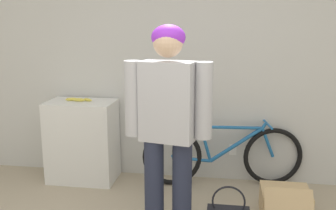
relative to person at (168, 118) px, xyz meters
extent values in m
cube|color=silver|center=(-0.01, 1.31, 0.28)|extent=(8.00, 0.06, 2.60)
cube|color=white|center=(0.54, 1.27, -0.67)|extent=(0.08, 0.01, 0.12)
cube|color=white|center=(-1.12, 1.03, -0.57)|extent=(0.73, 0.46, 0.90)
cylinder|color=#23283D|center=(-0.12, 0.00, -0.60)|extent=(0.16, 0.16, 0.84)
cylinder|color=#23283D|center=(0.12, 0.00, -0.60)|extent=(0.16, 0.16, 0.84)
cube|color=#B2B2B7|center=(0.00, 0.00, 0.13)|extent=(0.46, 0.30, 0.63)
cylinder|color=#B2B2B7|center=(-0.28, 0.00, 0.15)|extent=(0.14, 0.14, 0.60)
cylinder|color=#B2B2B7|center=(0.28, 0.00, 0.15)|extent=(0.14, 0.14, 0.60)
sphere|color=#DBB28E|center=(0.00, 0.00, 0.59)|extent=(0.23, 0.23, 0.23)
ellipsoid|color=purple|center=(0.00, 0.02, 0.63)|extent=(0.26, 0.24, 0.19)
torus|color=black|center=(-0.11, 1.02, -0.70)|extent=(0.64, 0.15, 0.64)
torus|color=black|center=(0.97, 1.20, -0.70)|extent=(0.64, 0.15, 0.64)
cylinder|color=#1E609E|center=(0.09, 1.05, -0.72)|extent=(0.42, 0.10, 0.08)
cylinder|color=#1E609E|center=(0.04, 1.04, -0.53)|extent=(0.33, 0.09, 0.36)
cylinder|color=#1E609E|center=(0.24, 1.08, -0.55)|extent=(0.15, 0.06, 0.39)
cylinder|color=#1E609E|center=(0.57, 1.13, -0.56)|extent=(0.57, 0.13, 0.40)
cylinder|color=#1E609E|center=(0.51, 1.12, -0.37)|extent=(0.65, 0.14, 0.05)
cylinder|color=#1E609E|center=(0.90, 1.19, -0.54)|extent=(0.17, 0.06, 0.33)
cylinder|color=#1E609E|center=(0.86, 1.18, -0.35)|extent=(0.07, 0.04, 0.08)
cylinder|color=#1E609E|center=(0.88, 1.18, -0.32)|extent=(0.10, 0.46, 0.02)
ellipsoid|color=black|center=(0.19, 1.07, -0.34)|extent=(0.23, 0.11, 0.05)
ellipsoid|color=#EAD64C|center=(-1.14, 1.03, -0.10)|extent=(0.14, 0.04, 0.04)
ellipsoid|color=#EAD64C|center=(-1.23, 1.05, -0.10)|extent=(0.13, 0.09, 0.03)
ellipsoid|color=#EAD64C|center=(-1.05, 1.05, -0.10)|extent=(0.13, 0.08, 0.03)
sphere|color=brown|center=(-1.28, 1.06, -0.10)|extent=(0.02, 0.02, 0.02)
torus|color=black|center=(0.50, 0.09, -0.72)|extent=(0.28, 0.02, 0.28)
cube|color=tan|center=(1.02, 0.52, -0.90)|extent=(0.44, 0.39, 0.25)
cube|color=tan|center=(1.02, 0.32, -0.78)|extent=(0.42, 0.14, 0.17)
camera|label=1|loc=(0.45, -2.96, 0.78)|focal=42.00mm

